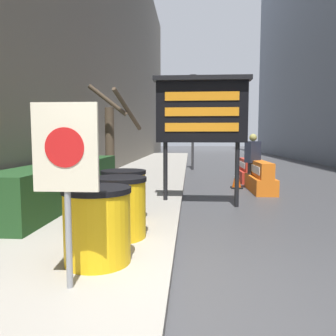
{
  "coord_description": "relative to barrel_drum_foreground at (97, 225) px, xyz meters",
  "views": [
    {
      "loc": [
        0.19,
        -3.12,
        1.57
      ],
      "look_at": [
        -0.4,
        5.65,
        0.76
      ],
      "focal_mm": 35.0,
      "sensor_mm": 36.0,
      "label": 1
    }
  ],
  "objects": [
    {
      "name": "message_board",
      "position": [
        1.31,
        3.85,
        1.58
      ],
      "size": [
        2.16,
        0.36,
        2.92
      ],
      "color": "black",
      "rests_on": "ground_plane"
    },
    {
      "name": "traffic_light_near_curb",
      "position": [
        1.18,
        12.45,
        2.71
      ],
      "size": [
        0.28,
        0.44,
        4.57
      ],
      "color": "#2D2D30",
      "rests_on": "ground_plane"
    },
    {
      "name": "barrel_drum_back",
      "position": [
        -0.09,
        1.95,
        0.0
      ],
      "size": [
        0.78,
        0.78,
        0.87
      ],
      "color": "yellow",
      "rests_on": "sidewalk_left"
    },
    {
      "name": "barrel_drum_foreground",
      "position": [
        0.0,
        0.0,
        0.0
      ],
      "size": [
        0.78,
        0.78,
        0.87
      ],
      "color": "yellow",
      "rests_on": "sidewalk_left"
    },
    {
      "name": "hedge_strip",
      "position": [
        -1.76,
        3.68,
        -0.0
      ],
      "size": [
        0.9,
        5.81,
        0.88
      ],
      "color": "#1E421E",
      "rests_on": "sidewalk_left"
    },
    {
      "name": "ground_plane",
      "position": [
        0.86,
        -0.47,
        -0.58
      ],
      "size": [
        120.0,
        120.0,
        0.0
      ],
      "primitive_type": "plane",
      "color": "#3F3F42"
    },
    {
      "name": "warning_sign",
      "position": [
        -0.09,
        -0.66,
        0.78
      ],
      "size": [
        0.61,
        0.08,
        1.75
      ],
      "color": "gray",
      "rests_on": "sidewalk_left"
    },
    {
      "name": "jersey_barrier_red_striped",
      "position": [
        3.12,
        8.25,
        -0.22
      ],
      "size": [
        0.63,
        1.6,
        0.82
      ],
      "color": "red",
      "rests_on": "ground_plane"
    },
    {
      "name": "sidewalk_left",
      "position": [
        -0.75,
        -0.47,
        -0.51
      ],
      "size": [
        3.22,
        56.0,
        0.14
      ],
      "color": "gray",
      "rests_on": "ground_plane"
    },
    {
      "name": "barrel_drum_middle",
      "position": [
        0.05,
        0.98,
        0.0
      ],
      "size": [
        0.78,
        0.78,
        0.87
      ],
      "color": "yellow",
      "rests_on": "sidewalk_left"
    },
    {
      "name": "pedestrian_worker",
      "position": [
        2.97,
        6.53,
        0.42
      ],
      "size": [
        0.51,
        0.48,
        1.69
      ],
      "rotation": [
        0.0,
        0.0,
        3.77
      ],
      "color": "#333338",
      "rests_on": "ground_plane"
    },
    {
      "name": "traffic_cone_near",
      "position": [
        2.51,
        6.65,
        -0.27
      ],
      "size": [
        0.35,
        0.35,
        0.63
      ],
      "color": "black",
      "rests_on": "ground_plane"
    },
    {
      "name": "jersey_barrier_orange_near",
      "position": [
        3.12,
        6.08,
        -0.19
      ],
      "size": [
        0.6,
        1.92,
        0.89
      ],
      "color": "orange",
      "rests_on": "ground_plane"
    },
    {
      "name": "bare_tree",
      "position": [
        -1.71,
        7.42,
        1.15
      ],
      "size": [
        2.21,
        1.68,
        3.16
      ],
      "color": "#4C3D2D",
      "rests_on": "sidewalk_left"
    }
  ]
}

